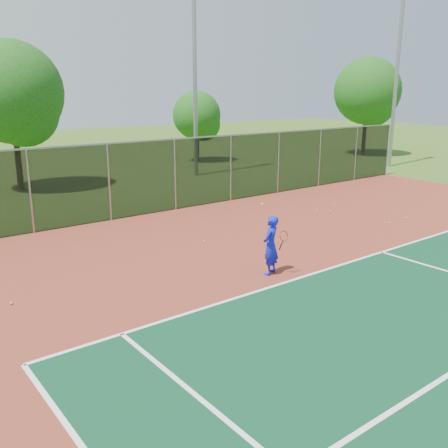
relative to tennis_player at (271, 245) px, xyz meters
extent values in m
plane|color=#345718|center=(2.10, -3.75, -0.86)|extent=(120.00, 120.00, 0.00)
cube|color=maroon|center=(2.10, -1.75, -0.85)|extent=(30.00, 20.00, 0.02)
cube|color=white|center=(4.10, -0.75, -0.82)|extent=(22.00, 0.10, 0.00)
cube|color=black|center=(2.10, 8.25, 0.66)|extent=(30.00, 0.04, 3.00)
cube|color=gray|center=(2.10, 8.25, 2.16)|extent=(30.00, 0.06, 0.06)
imported|color=#1519CA|center=(0.00, 0.00, 0.00)|extent=(0.72, 0.61, 1.67)
cylinder|color=black|center=(0.15, -0.25, 0.02)|extent=(0.03, 0.15, 0.27)
torus|color=#A51414|center=(0.15, -0.35, 0.32)|extent=(0.30, 0.13, 0.29)
sphere|color=#B0CC17|center=(-0.25, 0.10, 1.17)|extent=(0.07, 0.07, 0.07)
sphere|color=#B0CC17|center=(6.96, 3.81, -0.80)|extent=(0.07, 0.07, 0.07)
sphere|color=#B0CC17|center=(6.71, 4.32, -0.80)|extent=(0.07, 0.07, 0.07)
sphere|color=#B0CC17|center=(0.26, 3.54, -0.80)|extent=(0.07, 0.07, 0.07)
sphere|color=#B0CC17|center=(8.51, 1.26, -0.80)|extent=(0.07, 0.07, 0.07)
sphere|color=#B0CC17|center=(7.96, 4.51, -0.80)|extent=(0.07, 0.07, 0.07)
sphere|color=#B0CC17|center=(7.31, 1.19, -0.80)|extent=(0.07, 0.07, 0.07)
sphere|color=#B0CC17|center=(-6.31, 2.24, -0.80)|extent=(0.07, 0.07, 0.07)
cylinder|color=gray|center=(7.98, 15.26, 5.41)|extent=(0.24, 0.24, 12.52)
cylinder|color=gray|center=(20.45, 10.31, 5.41)|extent=(0.24, 0.24, 12.52)
cylinder|color=#352013|center=(-1.87, 16.83, 0.57)|extent=(0.30, 0.30, 2.84)
sphere|color=#164B14|center=(-1.87, 16.83, 4.04)|extent=(5.05, 5.05, 5.05)
sphere|color=#164B14|center=(-1.47, 16.53, 3.09)|extent=(3.47, 3.47, 3.47)
cylinder|color=#352013|center=(11.42, 20.13, 0.10)|extent=(0.30, 0.30, 1.90)
sphere|color=#164B14|center=(11.42, 20.13, 2.42)|extent=(3.39, 3.39, 3.39)
sphere|color=#164B14|center=(11.82, 19.83, 1.79)|extent=(2.33, 2.33, 2.33)
cylinder|color=#352013|center=(24.04, 15.21, 0.58)|extent=(0.30, 0.30, 2.87)
sphere|color=#164B14|center=(24.04, 15.21, 4.09)|extent=(5.10, 5.10, 5.10)
sphere|color=#164B14|center=(24.44, 14.91, 3.13)|extent=(3.51, 3.51, 3.51)
camera|label=1|loc=(-8.98, -9.58, 4.10)|focal=40.00mm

